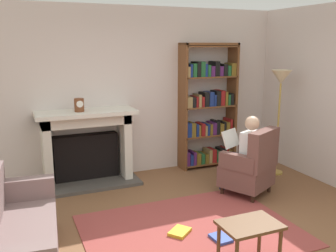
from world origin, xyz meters
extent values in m
plane|color=brown|center=(0.00, 0.00, 0.00)|extent=(14.00, 14.00, 0.00)
cube|color=silver|center=(0.00, 2.55, 1.35)|extent=(5.60, 0.10, 2.70)
cube|color=silver|center=(2.65, 1.25, 1.35)|extent=(0.10, 5.20, 2.70)
cube|color=#9B3F3B|center=(0.00, 0.30, 0.01)|extent=(2.40, 1.80, 0.01)
cube|color=#4C4742|center=(-0.78, 2.18, 0.03)|extent=(1.50, 0.64, 0.05)
cube|color=black|center=(-0.78, 2.40, 0.40)|extent=(0.98, 0.20, 0.70)
cube|color=silver|center=(-1.37, 2.28, 0.54)|extent=(0.12, 0.44, 1.09)
cube|color=silver|center=(-0.19, 2.28, 0.54)|extent=(0.12, 0.44, 1.09)
cube|color=silver|center=(-0.78, 2.28, 1.01)|extent=(1.30, 0.44, 0.16)
cube|color=silver|center=(-0.78, 2.22, 1.12)|extent=(1.46, 0.56, 0.06)
cylinder|color=brown|center=(-0.88, 2.20, 1.24)|extent=(0.14, 0.14, 0.19)
cylinder|color=white|center=(-0.88, 2.14, 1.27)|extent=(0.10, 0.01, 0.10)
cube|color=brown|center=(0.85, 2.34, 1.07)|extent=(0.04, 0.32, 2.13)
cube|color=brown|center=(1.82, 2.34, 1.07)|extent=(0.04, 0.32, 2.13)
cube|color=brown|center=(1.33, 2.34, 2.11)|extent=(1.00, 0.32, 0.04)
cube|color=brown|center=(1.33, 2.34, 0.06)|extent=(0.96, 0.32, 0.02)
cube|color=#4C1E59|center=(0.91, 2.33, 0.19)|extent=(0.06, 0.26, 0.24)
cube|color=navy|center=(0.98, 2.33, 0.16)|extent=(0.05, 0.26, 0.19)
cube|color=#4C1E59|center=(1.04, 2.33, 0.18)|extent=(0.05, 0.26, 0.22)
cube|color=brown|center=(1.11, 2.33, 0.17)|extent=(0.08, 0.26, 0.19)
cube|color=#1E592D|center=(1.19, 2.33, 0.16)|extent=(0.07, 0.26, 0.18)
cube|color=brown|center=(1.27, 2.33, 0.15)|extent=(0.06, 0.26, 0.17)
cube|color=#997F4C|center=(1.34, 2.33, 0.19)|extent=(0.06, 0.26, 0.23)
cube|color=maroon|center=(1.42, 2.33, 0.19)|extent=(0.08, 0.26, 0.23)
cube|color=#1E592D|center=(1.51, 2.33, 0.17)|extent=(0.09, 0.26, 0.19)
cube|color=black|center=(1.61, 2.33, 0.18)|extent=(0.08, 0.26, 0.22)
cube|color=maroon|center=(1.68, 2.33, 0.19)|extent=(0.04, 0.26, 0.23)
cube|color=brown|center=(1.74, 2.33, 0.17)|extent=(0.06, 0.26, 0.19)
cube|color=brown|center=(1.33, 2.34, 0.56)|extent=(0.96, 0.32, 0.02)
cube|color=navy|center=(0.92, 2.33, 0.70)|extent=(0.08, 0.26, 0.24)
cube|color=brown|center=(1.00, 2.33, 0.69)|extent=(0.08, 0.26, 0.23)
cube|color=navy|center=(1.08, 2.33, 0.68)|extent=(0.05, 0.26, 0.21)
cube|color=brown|center=(1.12, 2.33, 0.67)|extent=(0.04, 0.26, 0.19)
cube|color=maroon|center=(1.19, 2.33, 0.68)|extent=(0.07, 0.26, 0.21)
cube|color=#997F4C|center=(1.24, 2.33, 0.66)|extent=(0.04, 0.26, 0.17)
cube|color=navy|center=(1.29, 2.33, 0.67)|extent=(0.04, 0.26, 0.20)
cube|color=brown|center=(1.34, 2.33, 0.67)|extent=(0.05, 0.26, 0.19)
cube|color=#4C1E59|center=(1.41, 2.33, 0.68)|extent=(0.07, 0.26, 0.21)
cube|color=black|center=(1.48, 2.33, 0.69)|extent=(0.06, 0.26, 0.23)
cube|color=brown|center=(1.55, 2.33, 0.66)|extent=(0.07, 0.26, 0.18)
cube|color=black|center=(1.61, 2.33, 0.68)|extent=(0.04, 0.26, 0.21)
cube|color=brown|center=(1.68, 2.33, 0.67)|extent=(0.07, 0.26, 0.20)
cube|color=maroon|center=(1.74, 2.33, 0.70)|extent=(0.05, 0.26, 0.25)
cube|color=brown|center=(1.33, 2.34, 1.07)|extent=(0.96, 0.32, 0.02)
cube|color=#997F4C|center=(0.93, 2.33, 1.17)|extent=(0.09, 0.26, 0.18)
cube|color=black|center=(1.01, 2.33, 1.16)|extent=(0.06, 0.26, 0.17)
cube|color=maroon|center=(1.06, 2.33, 1.17)|extent=(0.04, 0.26, 0.18)
cube|color=#997F4C|center=(1.12, 2.33, 1.18)|extent=(0.05, 0.26, 0.21)
cube|color=maroon|center=(1.17, 2.33, 1.16)|extent=(0.05, 0.26, 0.17)
cube|color=black|center=(1.24, 2.33, 1.20)|extent=(0.08, 0.26, 0.24)
cube|color=navy|center=(1.34, 2.33, 1.20)|extent=(0.08, 0.26, 0.24)
cube|color=navy|center=(1.40, 2.33, 1.17)|extent=(0.04, 0.26, 0.19)
cube|color=black|center=(1.47, 2.33, 1.20)|extent=(0.08, 0.26, 0.25)
cube|color=maroon|center=(1.55, 2.33, 1.21)|extent=(0.08, 0.26, 0.26)
cube|color=brown|center=(1.63, 2.33, 1.19)|extent=(0.05, 0.26, 0.23)
cube|color=#1E592D|center=(1.68, 2.33, 1.17)|extent=(0.04, 0.26, 0.18)
cube|color=black|center=(1.74, 2.33, 1.18)|extent=(0.05, 0.26, 0.20)
cube|color=brown|center=(1.33, 2.34, 1.57)|extent=(0.96, 0.32, 0.02)
cube|color=#997F4C|center=(0.90, 2.33, 1.67)|extent=(0.04, 0.26, 0.17)
cube|color=navy|center=(0.95, 2.33, 1.69)|extent=(0.04, 0.26, 0.21)
cube|color=#1E592D|center=(1.01, 2.33, 1.69)|extent=(0.07, 0.26, 0.22)
cube|color=black|center=(1.08, 2.33, 1.71)|extent=(0.06, 0.26, 0.25)
cube|color=#1E592D|center=(1.16, 2.33, 1.71)|extent=(0.08, 0.26, 0.25)
cube|color=navy|center=(1.22, 2.33, 1.69)|extent=(0.04, 0.26, 0.21)
cube|color=#1E592D|center=(1.27, 2.33, 1.68)|extent=(0.05, 0.26, 0.19)
cube|color=#4C1E59|center=(1.35, 2.33, 1.67)|extent=(0.07, 0.26, 0.17)
cube|color=black|center=(1.41, 2.33, 1.71)|extent=(0.04, 0.26, 0.25)
cube|color=black|center=(1.45, 2.33, 1.71)|extent=(0.04, 0.26, 0.25)
cube|color=#4C1E59|center=(1.51, 2.33, 1.66)|extent=(0.07, 0.26, 0.16)
cube|color=black|center=(1.59, 2.33, 1.68)|extent=(0.07, 0.26, 0.20)
cube|color=#1E592D|center=(1.66, 2.33, 1.67)|extent=(0.06, 0.26, 0.17)
cube|color=brown|center=(1.75, 2.33, 1.69)|extent=(0.09, 0.26, 0.21)
cube|color=brown|center=(1.33, 2.34, 2.07)|extent=(0.96, 0.32, 0.02)
cylinder|color=#331E14|center=(1.35, 1.33, 0.06)|extent=(0.05, 0.05, 0.12)
cylinder|color=#331E14|center=(0.90, 1.09, 0.06)|extent=(0.05, 0.05, 0.12)
cylinder|color=#331E14|center=(1.57, 0.90, 0.06)|extent=(0.05, 0.05, 0.12)
cylinder|color=#331E14|center=(1.12, 0.67, 0.06)|extent=(0.05, 0.05, 0.12)
cube|color=brown|center=(1.24, 1.00, 0.27)|extent=(0.84, 0.83, 0.30)
cube|color=brown|center=(1.35, 0.78, 0.70)|extent=(0.64, 0.43, 0.55)
cube|color=brown|center=(1.48, 1.12, 0.53)|extent=(0.35, 0.54, 0.22)
cube|color=brown|center=(1.00, 0.87, 0.53)|extent=(0.35, 0.54, 0.22)
cube|color=white|center=(1.26, 0.95, 0.67)|extent=(0.38, 0.32, 0.50)
sphere|color=#D8AD8C|center=(1.26, 0.95, 1.04)|extent=(0.20, 0.20, 0.20)
cube|color=#191E3F|center=(1.24, 1.17, 0.47)|extent=(0.29, 0.41, 0.12)
cube|color=#191E3F|center=(1.10, 1.09, 0.47)|extent=(0.29, 0.41, 0.12)
cylinder|color=#191E3F|center=(1.15, 1.34, 0.21)|extent=(0.10, 0.10, 0.42)
cylinder|color=#191E3F|center=(1.01, 1.26, 0.21)|extent=(0.10, 0.10, 0.42)
cube|color=white|center=(1.11, 1.25, 0.77)|extent=(0.37, 0.26, 0.25)
cube|color=#7D6462|center=(-1.83, 0.26, 0.20)|extent=(0.86, 1.76, 0.40)
cube|color=#7D6462|center=(-1.75, 1.03, 0.52)|extent=(0.71, 0.23, 0.24)
cube|color=brown|center=(0.17, -0.59, 0.46)|extent=(0.56, 0.39, 0.03)
cylinder|color=brown|center=(0.41, -0.74, 0.22)|extent=(0.04, 0.04, 0.45)
cylinder|color=brown|center=(-0.07, -0.44, 0.22)|extent=(0.04, 0.04, 0.45)
cylinder|color=brown|center=(0.41, -0.44, 0.22)|extent=(0.04, 0.04, 0.45)
cube|color=#334CA5|center=(0.21, -0.02, 0.03)|extent=(0.20, 0.25, 0.03)
cube|color=gold|center=(-0.15, 0.28, 0.03)|extent=(0.31, 0.30, 0.04)
cylinder|color=#B7933F|center=(2.19, 1.52, 0.01)|extent=(0.24, 0.24, 0.03)
cylinder|color=#B7933F|center=(2.19, 1.52, 0.77)|extent=(0.03, 0.03, 1.47)
cone|color=beige|center=(2.19, 1.52, 1.60)|extent=(0.32, 0.32, 0.22)
camera|label=1|loc=(-1.79, -3.23, 2.10)|focal=39.92mm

